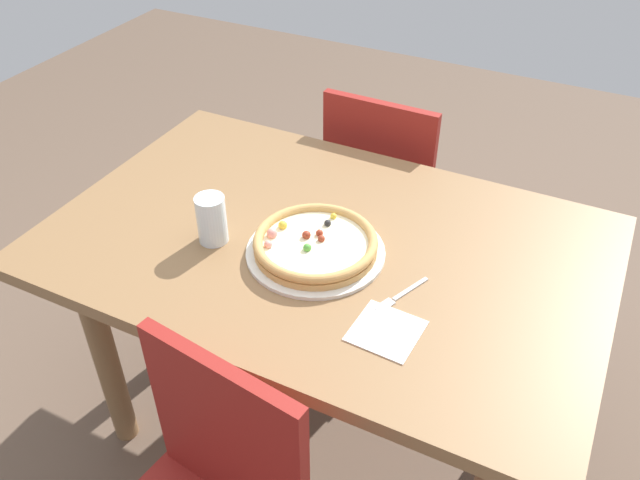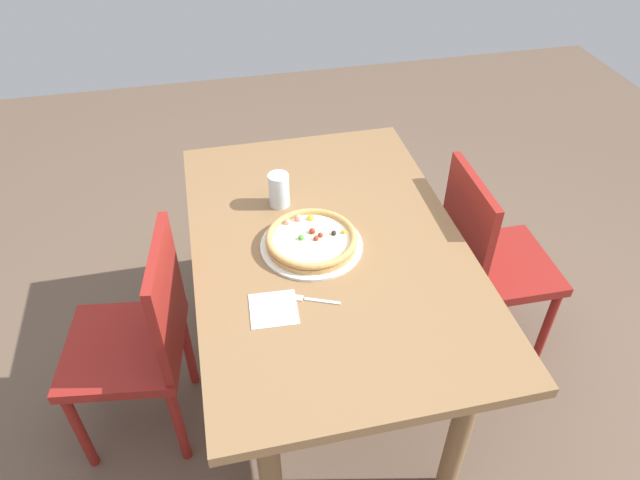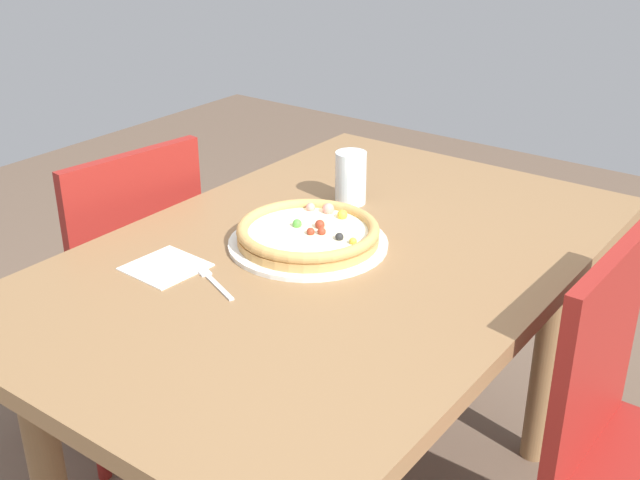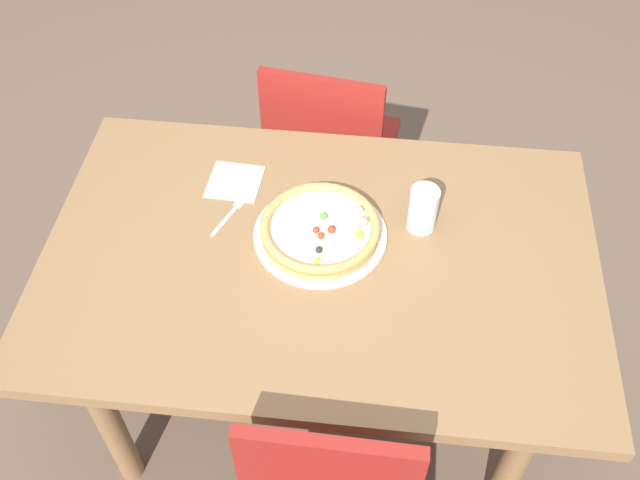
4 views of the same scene
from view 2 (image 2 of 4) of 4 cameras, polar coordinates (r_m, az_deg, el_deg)
The scene contains 9 objects.
ground_plane at distance 2.50m, azimuth 0.67°, elevation -13.52°, with size 6.00×6.00×0.00m, color brown.
dining_table at distance 2.01m, azimuth 0.81°, elevation -2.57°, with size 1.39×0.91×0.76m.
chair_near at distance 2.38m, azimuth 16.19°, elevation -1.82°, with size 0.41×0.41×0.88m.
chair_far at distance 2.10m, azimuth -17.26°, elevation -9.24°, with size 0.45×0.45×0.88m.
plate at distance 1.92m, azimuth -0.84°, elevation -0.51°, with size 0.34×0.34×0.01m, color silver.
pizza at distance 1.91m, azimuth -0.86°, elevation 0.08°, with size 0.30×0.30×0.05m.
fork at distance 1.75m, azimuth -1.14°, elevation -5.87°, with size 0.08×0.16×0.00m.
drinking_glass at distance 2.07m, azimuth -4.06°, elevation 4.94°, with size 0.07×0.07×0.13m, color silver.
napkin at distance 1.73m, azimuth -4.61°, elevation -6.80°, with size 0.14×0.14×0.00m, color white.
Camera 2 is at (-1.43, 0.35, 2.02)m, focal length 32.45 mm.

